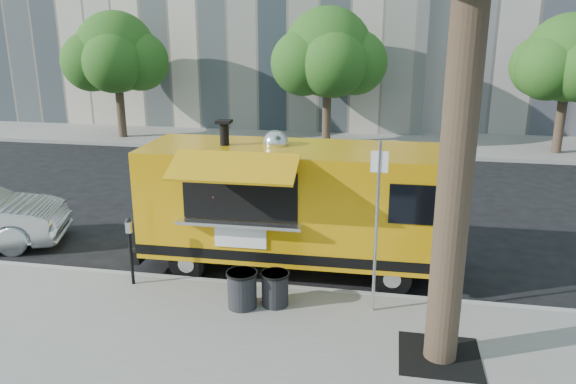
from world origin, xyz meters
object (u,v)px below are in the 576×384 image
sign_post (377,218)px  trash_bin_right (275,288)px  food_truck (290,204)px  far_tree_a (116,52)px  far_tree_b (328,52)px  parking_meter (130,243)px  trash_bin_left (242,288)px  far_tree_c (569,58)px

sign_post → trash_bin_right: size_ratio=4.89×
sign_post → food_truck: 2.51m
sign_post → far_tree_a: bearing=129.8°
far_tree_a → food_truck: 15.75m
far_tree_b → parking_meter: far_tree_b is taller
far_tree_a → trash_bin_left: 17.24m
far_tree_b → parking_meter: (-2.00, -14.05, -2.85)m
trash_bin_left → trash_bin_right: (0.55, 0.18, -0.02)m
far_tree_a → far_tree_c: bearing=0.3°
food_truck → parking_meter: bearing=-152.2°
trash_bin_left → trash_bin_right: trash_bin_left is taller
parking_meter → trash_bin_left: parking_meter is taller
food_truck → trash_bin_right: bearing=-88.7°
parking_meter → sign_post: bearing=-2.5°
far_tree_b → far_tree_c: size_ratio=1.06×
parking_meter → food_truck: bearing=28.7°
food_truck → trash_bin_right: 2.08m
far_tree_b → sign_post: size_ratio=1.83×
sign_post → parking_meter: (-4.55, 0.20, -0.87)m
trash_bin_right → parking_meter: bearing=173.6°
far_tree_b → sign_post: far_tree_b is taller
sign_post → trash_bin_left: sign_post is taller
far_tree_b → food_truck: bearing=-86.5°
far_tree_b → trash_bin_right: size_ratio=8.97×
far_tree_c → parking_meter: far_tree_c is taller
sign_post → parking_meter: 4.64m
parking_meter → trash_bin_right: 2.91m
trash_bin_left → trash_bin_right: 0.58m
trash_bin_right → far_tree_c: bearing=59.9°
parking_meter → trash_bin_right: bearing=-6.4°
far_tree_a → food_truck: far_tree_a is taller
sign_post → far_tree_b: bearing=100.1°
sign_post → far_tree_c: bearing=65.2°
far_tree_b → far_tree_c: (9.00, -0.30, -0.12)m
parking_meter → trash_bin_left: size_ratio=2.02×
far_tree_b → trash_bin_right: bearing=-86.6°
parking_meter → food_truck: 3.20m
far_tree_a → far_tree_c: size_ratio=1.03×
far_tree_b → sign_post: 14.61m
far_tree_b → trash_bin_left: size_ratio=8.31×
trash_bin_left → trash_bin_right: size_ratio=1.08×
far_tree_b → far_tree_c: far_tree_b is taller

